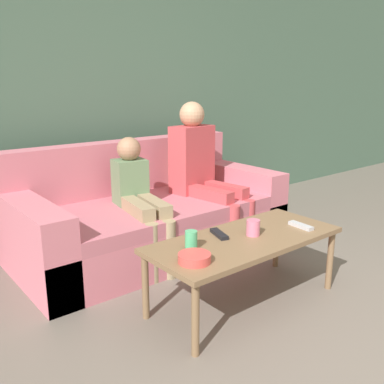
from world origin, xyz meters
The scene contains 10 objects.
wall_back centered at (0.00, 2.83, 1.30)m, with size 12.00×0.06×2.60m.
couch centered at (0.14, 2.12, 0.27)m, with size 2.08×1.00×0.84m.
coffee_table centered at (0.10, 1.04, 0.38)m, with size 1.20×0.52×0.42m.
person_adult centered at (0.58, 2.02, 0.65)m, with size 0.41×0.71×1.15m.
person_child centered at (-0.05, 1.97, 0.52)m, with size 0.33×0.70×0.91m.
cup_near centered at (0.16, 1.03, 0.47)m, with size 0.08×0.08×0.10m.
cup_far centered at (-0.26, 1.10, 0.47)m, with size 0.07×0.07×0.10m.
tv_remote_0 centered at (0.00, 1.15, 0.43)m, with size 0.10×0.18×0.02m.
tv_remote_1 centered at (0.50, 0.94, 0.43)m, with size 0.06×0.17×0.02m.
snack_bowl centered at (-0.35, 0.95, 0.44)m, with size 0.17×0.17×0.05m.
Camera 1 is at (-1.63, -0.61, 1.32)m, focal length 40.00 mm.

